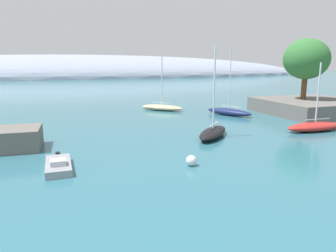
# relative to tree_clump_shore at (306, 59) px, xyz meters

# --- Properties ---
(shore_outcrop) EXTENTS (14.99, 14.17, 2.19)m
(shore_outcrop) POSITION_rel_tree_clump_shore_xyz_m (0.94, -1.12, -7.45)
(shore_outcrop) COLOR #66605B
(shore_outcrop) RESTS_ON ground
(tree_clump_shore) EXTENTS (7.08, 7.08, 9.58)m
(tree_clump_shore) POSITION_rel_tree_clump_shore_xyz_m (0.00, 0.00, 0.00)
(tree_clump_shore) COLOR brown
(tree_clump_shore) RESTS_ON shore_outcrop
(distant_ridge) EXTENTS (317.27, 85.80, 26.25)m
(distant_ridge) POSITION_rel_tree_clump_shore_xyz_m (-26.72, 160.11, -8.54)
(distant_ridge) COLOR #8E99AD
(distant_ridge) RESTS_ON ground
(sailboat_black_near_shore) EXTENTS (6.32, 6.63, 9.83)m
(sailboat_black_near_shore) POSITION_rel_tree_clump_shore_xyz_m (-21.76, -10.99, -7.96)
(sailboat_black_near_shore) COLOR black
(sailboat_black_near_shore) RESTS_ON water
(sailboat_sand_mid_mooring) EXTENTS (7.20, 7.12, 9.17)m
(sailboat_sand_mid_mooring) POSITION_rel_tree_clump_shore_xyz_m (-21.01, 9.62, -7.99)
(sailboat_sand_mid_mooring) COLOR #C6B284
(sailboat_sand_mid_mooring) RESTS_ON water
(sailboat_navy_outer_mooring) EXTENTS (5.30, 7.70, 10.19)m
(sailboat_navy_outer_mooring) POSITION_rel_tree_clump_shore_xyz_m (-12.78, 1.35, -7.95)
(sailboat_navy_outer_mooring) COLOR navy
(sailboat_navy_outer_mooring) RESTS_ON water
(sailboat_red_end_of_line) EXTENTS (7.66, 2.26, 8.01)m
(sailboat_red_end_of_line) POSITION_rel_tree_clump_shore_xyz_m (-8.87, -12.07, -7.97)
(sailboat_red_end_of_line) COLOR red
(sailboat_red_end_of_line) RESTS_ON water
(motorboat_grey_alongside_breakwater) EXTENTS (1.90, 4.93, 0.96)m
(motorboat_grey_alongside_breakwater) POSITION_rel_tree_clump_shore_xyz_m (-37.61, -16.68, -8.22)
(motorboat_grey_alongside_breakwater) COLOR gray
(motorboat_grey_alongside_breakwater) RESTS_ON water
(mooring_buoy_white) EXTENTS (0.85, 0.85, 0.85)m
(mooring_buoy_white) POSITION_rel_tree_clump_shore_xyz_m (-27.74, -19.12, -8.12)
(mooring_buoy_white) COLOR silver
(mooring_buoy_white) RESTS_ON water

